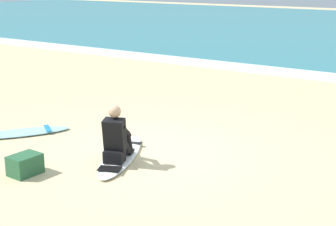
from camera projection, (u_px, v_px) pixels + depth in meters
ground_plane at (152, 154)px, 8.93m from camera, size 80.00×80.00×0.00m
breaking_foam at (311, 75)px, 15.55m from camera, size 80.00×0.90×0.11m
surfboard_main at (121, 156)px, 8.75m from camera, size 1.38×2.21×0.08m
surfer_seated at (116, 139)px, 8.38m from camera, size 0.56×0.77×0.95m
surfboard_spare_near at (19, 133)px, 10.00m from camera, size 1.55×1.90×0.08m
beach_bag at (25, 165)px, 8.00m from camera, size 0.38×0.50×0.32m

